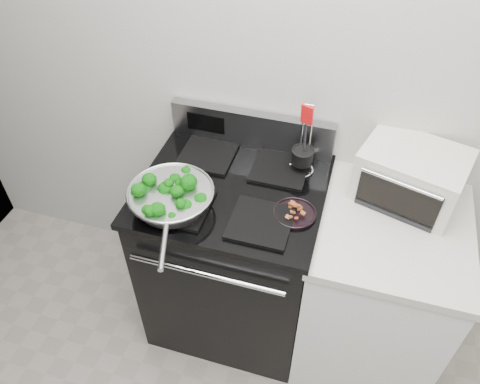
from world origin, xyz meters
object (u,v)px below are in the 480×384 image
at_px(toaster_oven, 410,175).
at_px(gas_range, 233,255).
at_px(skillet, 171,197).
at_px(bacon_plate, 295,211).
at_px(utensil_holder, 302,160).

bearing_deg(toaster_oven, gas_range, -148.96).
relative_size(skillet, bacon_plate, 3.11).
distance_m(bacon_plate, toaster_oven, 0.51).
bearing_deg(skillet, toaster_oven, 4.61).
distance_m(gas_range, toaster_oven, 0.92).
xyz_separation_m(gas_range, utensil_holder, (0.26, 0.19, 0.52)).
bearing_deg(utensil_holder, gas_range, -125.04).
bearing_deg(gas_range, skillet, -136.98).
relative_size(gas_range, bacon_plate, 6.45).
distance_m(utensil_holder, toaster_oven, 0.45).
relative_size(gas_range, utensil_holder, 3.27).
xyz_separation_m(skillet, utensil_holder, (0.46, 0.37, 0.01)).
xyz_separation_m(bacon_plate, toaster_oven, (0.42, 0.27, 0.07)).
relative_size(skillet, utensil_holder, 1.58).
distance_m(gas_range, utensil_holder, 0.61).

